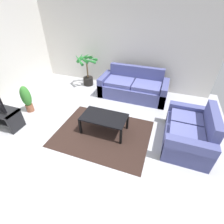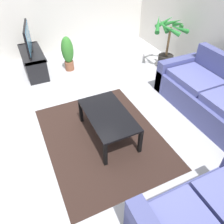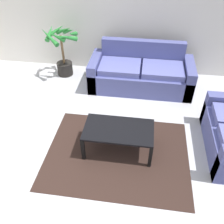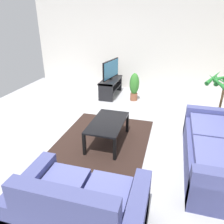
{
  "view_description": "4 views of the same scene",
  "coord_description": "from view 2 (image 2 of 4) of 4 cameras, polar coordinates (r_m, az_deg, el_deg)",
  "views": [
    {
      "loc": [
        1.6,
        -2.34,
        2.73
      ],
      "look_at": [
        0.61,
        0.42,
        0.61
      ],
      "focal_mm": 26.15,
      "sensor_mm": 36.0,
      "label": 1
    },
    {
      "loc": [
        2.68,
        -0.6,
        2.53
      ],
      "look_at": [
        0.43,
        0.46,
        0.46
      ],
      "focal_mm": 35.49,
      "sensor_mm": 36.0,
      "label": 2
    },
    {
      "loc": [
        0.7,
        -2.3,
        2.99
      ],
      "look_at": [
        0.28,
        0.63,
        0.57
      ],
      "focal_mm": 40.01,
      "sensor_mm": 36.0,
      "label": 3
    },
    {
      "loc": [
        3.84,
        1.45,
        2.26
      ],
      "look_at": [
        0.38,
        0.48,
        0.63
      ],
      "focal_mm": 35.02,
      "sensor_mm": 36.0,
      "label": 4
    }
  ],
  "objects": [
    {
      "name": "tv_stand",
      "position": [
        5.3,
        -19.72,
        12.71
      ],
      "size": [
        1.1,
        0.45,
        0.49
      ],
      "color": "black",
      "rests_on": "ground"
    },
    {
      "name": "ground_plane",
      "position": [
        3.74,
        -9.29,
        -3.6
      ],
      "size": [
        6.6,
        6.6,
        0.0
      ],
      "primitive_type": "plane",
      "color": "#B2B2B7"
    },
    {
      "name": "couch_main",
      "position": [
        4.17,
        24.78,
        3.29
      ],
      "size": [
        2.1,
        0.9,
        0.9
      ],
      "color": "#4C518C",
      "rests_on": "ground"
    },
    {
      "name": "area_rug",
      "position": [
        3.51,
        -2.44,
        -6.36
      ],
      "size": [
        2.2,
        1.7,
        0.01
      ],
      "primitive_type": "cube",
      "color": "black",
      "rests_on": "ground"
    },
    {
      "name": "potted_plant_small",
      "position": [
        5.16,
        -11.33,
        14.75
      ],
      "size": [
        0.27,
        0.27,
        0.78
      ],
      "color": "brown",
      "rests_on": "ground"
    },
    {
      "name": "potted_palm",
      "position": [
        5.27,
        14.15,
        16.66
      ],
      "size": [
        0.8,
        0.75,
        1.12
      ],
      "color": "black",
      "rests_on": "ground"
    },
    {
      "name": "tv",
      "position": [
        5.13,
        -20.86,
        17.32
      ],
      "size": [
        0.92,
        0.21,
        0.56
      ],
      "color": "black",
      "rests_on": "tv_stand"
    },
    {
      "name": "coffee_table",
      "position": [
        3.28,
        -1.02,
        -1.2
      ],
      "size": [
        1.05,
        0.59,
        0.44
      ],
      "color": "black",
      "rests_on": "ground"
    }
  ]
}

